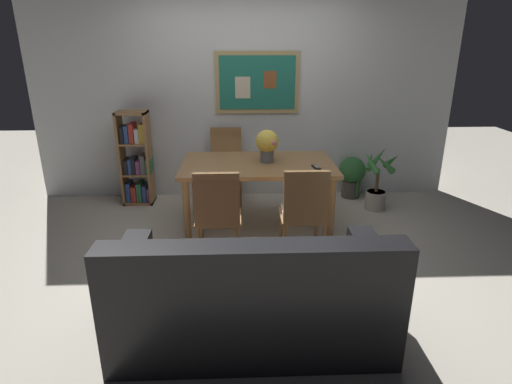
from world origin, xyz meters
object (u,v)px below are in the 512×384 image
at_px(bookshelf, 137,162).
at_px(tv_remote, 316,167).
at_px(dining_table, 258,171).
at_px(potted_palm, 377,185).
at_px(leather_couch, 252,299).
at_px(dining_chair_far_left, 226,159).
at_px(dining_chair_near_left, 218,211).
at_px(dining_chair_near_right, 304,209).
at_px(potted_ivy, 352,175).
at_px(flower_vase, 267,144).

relative_size(bookshelf, tv_remote, 7.06).
xyz_separation_m(dining_table, potted_palm, (1.44, 0.46, -0.33)).
relative_size(dining_table, potted_palm, 2.07).
distance_m(leather_couch, potted_palm, 2.76).
distance_m(dining_chair_far_left, leather_couch, 2.68).
bearing_deg(dining_table, dining_chair_near_left, -114.70).
relative_size(dining_chair_near_left, potted_palm, 1.20).
xyz_separation_m(dining_table, dining_chair_near_right, (0.37, -0.81, -0.10)).
bearing_deg(tv_remote, dining_chair_near_right, -108.98).
relative_size(dining_chair_near_right, potted_palm, 1.20).
relative_size(dining_chair_far_left, potted_ivy, 1.67).
xyz_separation_m(dining_table, tv_remote, (0.57, -0.22, 0.10)).
bearing_deg(potted_palm, bookshelf, 173.02).
bearing_deg(dining_chair_far_left, leather_couch, -84.95).
distance_m(bookshelf, flower_vase, 1.77).
bearing_deg(dining_chair_near_right, potted_palm, 49.82).
height_order(dining_chair_far_left, flower_vase, flower_vase).
relative_size(dining_table, flower_vase, 4.68).
bearing_deg(dining_table, leather_couch, -93.79).
xyz_separation_m(leather_couch, tv_remote, (0.69, 1.60, 0.43)).
bearing_deg(dining_chair_near_left, dining_chair_far_left, 89.12).
height_order(potted_palm, flower_vase, flower_vase).
height_order(dining_table, dining_chair_near_right, dining_chair_near_right).
bearing_deg(flower_vase, dining_chair_near_right, -72.35).
relative_size(dining_table, bookshelf, 1.38).
bearing_deg(leather_couch, dining_chair_near_right, 64.23).
relative_size(dining_table, potted_ivy, 2.89).
bearing_deg(bookshelf, potted_ivy, 1.78).
relative_size(dining_chair_near_right, flower_vase, 2.71).
height_order(dining_chair_far_left, bookshelf, bookshelf).
height_order(dining_chair_near_left, flower_vase, flower_vase).
xyz_separation_m(dining_chair_near_right, tv_remote, (0.20, 0.59, 0.20)).
distance_m(dining_chair_near_right, potted_palm, 1.67).
height_order(dining_chair_near_left, leather_couch, dining_chair_near_left).
bearing_deg(dining_table, dining_chair_far_left, 112.93).
bearing_deg(bookshelf, dining_chair_near_left, -57.10).
xyz_separation_m(bookshelf, flower_vase, (1.54, -0.77, 0.39)).
height_order(dining_chair_near_left, dining_chair_near_right, same).
bearing_deg(leather_couch, tv_remote, 66.64).
bearing_deg(dining_table, bookshelf, 150.61).
distance_m(dining_chair_near_left, potted_palm, 2.24).
xyz_separation_m(flower_vase, tv_remote, (0.47, -0.26, -0.18)).
height_order(dining_chair_near_left, potted_palm, dining_chair_near_left).
height_order(dining_chair_far_left, potted_palm, dining_chair_far_left).
relative_size(dining_chair_far_left, bookshelf, 0.80).
height_order(leather_couch, tv_remote, leather_couch).
bearing_deg(dining_chair_near_left, potted_ivy, 46.59).
relative_size(potted_palm, flower_vase, 2.26).
distance_m(dining_chair_near_right, bookshelf, 2.43).
bearing_deg(potted_ivy, dining_chair_near_right, -117.40).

